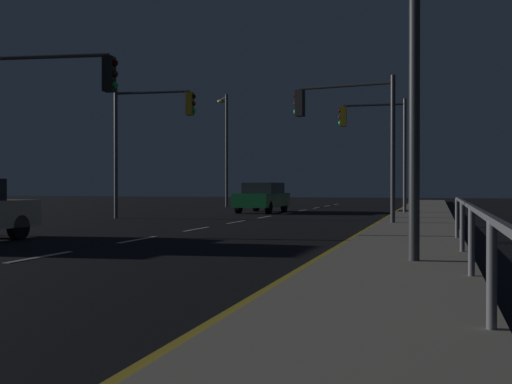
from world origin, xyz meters
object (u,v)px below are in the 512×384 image
object	(u,v)px
traffic_light_far_left	(347,121)
traffic_light_far_right	(149,126)
street_lamp_mid_block	(226,140)
car_oncoming	(262,197)
traffic_light_mid_right	(376,134)
street_lamp_median	(393,5)
traffic_light_far_center	(23,102)

from	to	relation	value
traffic_light_far_left	traffic_light_far_right	distance (m)	8.85
traffic_light_far_left	street_lamp_mid_block	bearing A→B (deg)	121.74
car_oncoming	traffic_light_far_right	bearing A→B (deg)	-111.47
traffic_light_mid_right	street_lamp_mid_block	xyz separation A→B (m)	(-10.83, 8.89, 0.58)
traffic_light_mid_right	street_lamp_median	world-z (taller)	street_lamp_median
street_lamp_mid_block	traffic_light_far_left	bearing A→B (deg)	-58.26
car_oncoming	traffic_light_far_center	distance (m)	16.77
traffic_light_mid_right	traffic_light_far_center	size ratio (longest dim) A/B	1.04
street_lamp_median	traffic_light_mid_right	bearing A→B (deg)	96.25
car_oncoming	street_lamp_median	distance (m)	22.18
traffic_light_far_right	street_lamp_median	size ratio (longest dim) A/B	0.80
street_lamp_median	car_oncoming	bearing A→B (deg)	111.69
car_oncoming	street_lamp_mid_block	xyz separation A→B (m)	(-4.86, 7.92, 3.67)
street_lamp_mid_block	car_oncoming	bearing A→B (deg)	-58.46
traffic_light_far_left	traffic_light_far_right	xyz separation A→B (m)	(-8.63, 1.91, 0.23)
car_oncoming	traffic_light_far_right	size ratio (longest dim) A/B	0.80
car_oncoming	street_lamp_median	bearing A→B (deg)	-68.31
traffic_light_far_left	traffic_light_far_right	bearing A→B (deg)	167.55
traffic_light_far_left	traffic_light_far_center	xyz separation A→B (m)	(-7.93, -7.14, 0.04)
traffic_light_far_center	street_lamp_mid_block	bearing A→B (deg)	96.31
traffic_light_far_center	street_lamp_median	bearing A→B (deg)	-21.14
traffic_light_mid_right	traffic_light_far_left	bearing A→B (deg)	-91.50
traffic_light_far_center	traffic_light_far_right	bearing A→B (deg)	94.45
traffic_light_far_right	traffic_light_mid_right	xyz separation A→B (m)	(8.85, 6.36, -0.00)
street_lamp_median	traffic_light_far_center	bearing A→B (deg)	158.86
traffic_light_far_right	car_oncoming	bearing A→B (deg)	68.53
traffic_light_mid_right	street_lamp_median	distance (m)	19.50
traffic_light_far_left	traffic_light_far_center	bearing A→B (deg)	-138.02
traffic_light_far_right	street_lamp_median	xyz separation A→B (m)	(10.97, -13.02, 0.46)
car_oncoming	traffic_light_far_left	world-z (taller)	traffic_light_far_left
traffic_light_far_left	traffic_light_far_right	size ratio (longest dim) A/B	0.90
traffic_light_mid_right	traffic_light_far_center	distance (m)	17.43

